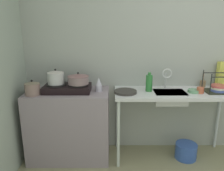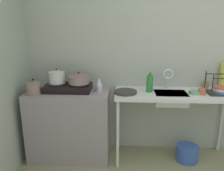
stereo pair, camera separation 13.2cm
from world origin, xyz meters
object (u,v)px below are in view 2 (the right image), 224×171
Objects in this scene: stove at (68,87)px; frying_pan at (126,92)px; cup_by_rack at (202,92)px; utensil_jar at (206,85)px; pot_on_left_burner at (57,77)px; percolator at (99,85)px; bucket_on_floor at (187,153)px; bottle_by_sink at (150,83)px; pot_beside_stove at (34,87)px; sink_basin at (170,98)px; faucet at (168,76)px; pot_on_right_burner at (79,78)px; small_bowl_on_drainboard at (195,92)px; dish_rack at (221,90)px.

stove is 0.71m from frying_pan.
utensil_jar is at bearing 63.62° from cup_by_rack.
pot_on_left_burner is 1.17× the size of percolator.
bucket_on_floor is (0.80, 0.01, -0.81)m from frying_pan.
utensil_jar is at bearing 14.42° from bottle_by_sink.
pot_beside_stove is 0.67× the size of frying_pan.
faucet reaches higher than sink_basin.
pot_on_right_burner is 1.09× the size of bottle_by_sink.
bottle_by_sink is 1.03m from bucket_on_floor.
pot_on_left_burner reaches higher than small_bowl_on_drainboard.
small_bowl_on_drainboard is (1.39, -0.04, -0.14)m from pot_on_right_burner.
frying_pan is 1.00× the size of bucket_on_floor.
bucket_on_floor is at bearing -1.71° from pot_on_left_burner.
sink_basin is (0.87, -0.03, -0.15)m from percolator.
faucet reaches higher than dish_rack.
sink_basin is at bearing -2.10° from percolator.
stove is 0.38m from percolator.
stove is 0.19m from pot_on_left_burner.
utensil_jar reaches higher than percolator.
pot_on_left_burner reaches higher than utensil_jar.
faucet is at bearing -168.91° from utensil_jar.
cup_by_rack is at bearing -19.56° from small_bowl_on_drainboard.
dish_rack is (1.45, -0.03, -0.04)m from percolator.
pot_on_right_burner is at bearing -178.65° from bottle_by_sink.
faucet is 1.94× the size of small_bowl_on_drainboard.
sink_basin is (1.11, -0.02, -0.23)m from pot_on_right_burner.
stove reaches higher than frying_pan.
utensil_jar is at bearing 6.90° from stove.
bottle_by_sink reaches higher than cup_by_rack.
stove is at bearing 175.43° from frying_pan.
pot_on_right_burner is 0.67× the size of sink_basin.
pot_beside_stove reaches higher than small_bowl_on_drainboard.
faucet is at bearing 5.15° from stove.
pot_on_left_burner is 1.91m from bucket_on_floor.
small_bowl_on_drainboard is (1.66, -0.04, -0.16)m from pot_on_left_burner.
stove is 2.40× the size of bottle_by_sink.
pot_on_left_burner is 0.86m from frying_pan.
bottle_by_sink reaches higher than sink_basin.
bottle_by_sink is (-0.60, 0.08, 0.07)m from cup_by_rack.
stove is at bearing -174.85° from faucet.
utensil_jar is at bearing 11.09° from faucet.
pot_beside_stove is 0.58× the size of dish_rack.
pot_beside_stove is at bearing -170.75° from utensil_jar.
small_bowl_on_drainboard reaches higher than bucket_on_floor.
sink_basin is at bearing -0.92° from stove.
percolator is at bearing -173.35° from faucet.
cup_by_rack is (0.37, -0.17, -0.15)m from faucet.
frying_pan is (0.70, -0.06, -0.03)m from stove.
utensil_jar is at bearing 25.37° from sink_basin.
small_bowl_on_drainboard reaches higher than sink_basin.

